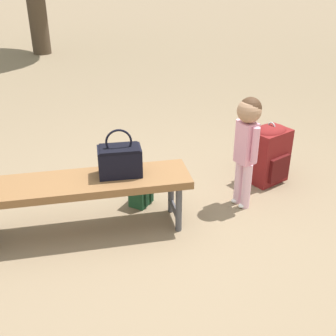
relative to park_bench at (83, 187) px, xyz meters
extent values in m
plane|color=#7F6B51|center=(0.69, 0.01, -0.39)|extent=(40.00, 40.00, 0.00)
cube|color=brown|center=(0.00, 0.00, 0.03)|extent=(1.64, 0.61, 0.06)
cylinder|color=#47474C|center=(0.68, 0.23, -0.20)|extent=(0.05, 0.05, 0.39)
cylinder|color=#47474C|center=(0.71, -0.05, -0.20)|extent=(0.05, 0.05, 0.39)
cylinder|color=#47474C|center=(0.69, 0.09, -0.29)|extent=(0.08, 0.28, 0.04)
cube|color=black|center=(0.28, 0.06, 0.17)|extent=(0.34, 0.21, 0.22)
cube|color=black|center=(0.28, 0.06, 0.27)|extent=(0.31, 0.21, 0.02)
torus|color=black|center=(0.28, 0.06, 0.33)|extent=(0.20, 0.04, 0.20)
cylinder|color=#E5B2C6|center=(1.31, 0.25, -0.19)|extent=(0.08, 0.08, 0.41)
cylinder|color=#E5B2C6|center=(1.27, 0.34, -0.19)|extent=(0.08, 0.08, 0.41)
ellipsoid|color=white|center=(1.29, 0.24, -0.37)|extent=(0.10, 0.09, 0.04)
ellipsoid|color=white|center=(1.25, 0.33, -0.37)|extent=(0.10, 0.09, 0.04)
cube|color=pink|center=(1.29, 0.30, 0.19)|extent=(0.18, 0.19, 0.35)
cylinder|color=pink|center=(1.34, 0.21, 0.20)|extent=(0.06, 0.06, 0.30)
cylinder|color=pink|center=(1.24, 0.39, 0.20)|extent=(0.06, 0.06, 0.30)
sphere|color=#A57A5B|center=(1.29, 0.30, 0.46)|extent=(0.19, 0.19, 0.19)
sphere|color=#3F2819|center=(1.30, 0.30, 0.47)|extent=(0.18, 0.18, 0.18)
cube|color=maroon|center=(1.62, 0.71, -0.14)|extent=(0.43, 0.40, 0.51)
ellipsoid|color=maroon|center=(1.62, 0.71, 0.11)|extent=(0.41, 0.38, 0.12)
cube|color=#4A1010|center=(1.70, 0.59, -0.21)|extent=(0.22, 0.16, 0.23)
cube|color=#4A1010|center=(1.61, 0.87, -0.14)|extent=(0.06, 0.05, 0.44)
cube|color=#4A1010|center=(1.48, 0.79, -0.14)|extent=(0.06, 0.05, 0.44)
torus|color=#B2B2B7|center=(1.62, 0.71, 0.15)|extent=(0.06, 0.08, 0.08)
cube|color=#1E4C2D|center=(0.43, 0.37, -0.25)|extent=(0.22, 0.24, 0.28)
ellipsoid|color=#1E4C2D|center=(0.43, 0.37, -0.12)|extent=(0.21, 0.22, 0.06)
cube|color=#13311D|center=(0.36, 0.41, -0.29)|extent=(0.09, 0.12, 0.13)
cube|color=#13311D|center=(0.47, 0.29, -0.25)|extent=(0.03, 0.03, 0.24)
cube|color=#13311D|center=(0.52, 0.36, -0.25)|extent=(0.03, 0.03, 0.24)
torus|color=black|center=(0.43, 0.37, -0.09)|extent=(0.04, 0.03, 0.05)
camera|label=1|loc=(0.43, -2.78, 1.55)|focal=45.34mm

